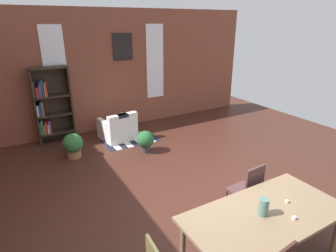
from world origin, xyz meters
TOP-DOWN VIEW (x-y plane):
  - ground_plane at (0.00, 0.00)m, footprint 11.02×11.02m
  - back_wall_brick at (0.00, 4.30)m, footprint 9.00×0.12m
  - window_pane_0 at (-1.40, 4.23)m, footprint 0.55×0.02m
  - window_pane_1 at (1.40, 4.23)m, footprint 0.55×0.02m
  - dining_table at (-0.06, -1.44)m, footprint 2.05×1.01m
  - vase_on_table at (-0.12, -1.44)m, footprint 0.12×0.12m
  - tealight_candle_0 at (0.13, -1.69)m, footprint 0.04×0.04m
  - tealight_candle_1 at (-0.15, -1.44)m, footprint 0.04×0.04m
  - tealight_candle_2 at (0.33, -1.42)m, footprint 0.04×0.04m
  - dining_chair_far_right at (0.40, -0.71)m, footprint 0.42×0.42m
  - bookshelf_tall at (-1.68, 4.04)m, footprint 0.89×0.34m
  - armchair_white at (-0.18, 3.34)m, footprint 0.90×0.90m
  - potted_plant_by_shelf at (-1.46, 2.82)m, footprint 0.45×0.45m
  - potted_plant_corner at (0.09, 2.25)m, footprint 0.41×0.41m
  - striped_rug at (0.05, 3.07)m, footprint 1.40×0.82m
  - framed_picture at (0.41, 4.22)m, footprint 0.56×0.03m

SIDE VIEW (x-z plane):
  - ground_plane at x=0.00m, z-range 0.00..0.00m
  - striped_rug at x=0.05m, z-range 0.00..0.01m
  - armchair_white at x=-0.18m, z-range -0.10..0.65m
  - potted_plant_corner at x=0.09m, z-range 0.03..0.56m
  - potted_plant_by_shelf at x=-1.46m, z-range 0.02..0.60m
  - dining_chair_far_right at x=0.40m, z-range 0.04..0.99m
  - dining_table at x=-0.06m, z-range 0.30..1.06m
  - tealight_candle_1 at x=-0.15m, z-range 0.76..0.79m
  - tealight_candle_2 at x=0.33m, z-range 0.76..0.79m
  - tealight_candle_0 at x=0.13m, z-range 0.76..0.80m
  - vase_on_table at x=-0.12m, z-range 0.76..0.97m
  - bookshelf_tall at x=-1.68m, z-range 0.01..1.92m
  - back_wall_brick at x=0.00m, z-range 0.00..3.27m
  - window_pane_0 at x=-1.40m, z-range 0.74..2.86m
  - window_pane_1 at x=1.40m, z-range 0.74..2.86m
  - framed_picture at x=0.41m, z-range 1.92..2.64m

